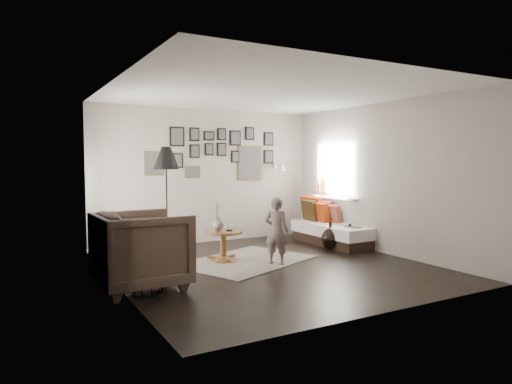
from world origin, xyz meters
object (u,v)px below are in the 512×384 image
daybed (331,230)px  magazine_basket (147,276)px  child (277,231)px  demijohn_small (350,239)px  pedestal_table (223,247)px  floor_lamp (166,162)px  vase (218,223)px  demijohn_large (330,239)px  armchair (142,250)px

daybed → magazine_basket: daybed is taller
child → demijohn_small: bearing=-114.8°
pedestal_table → magazine_basket: pedestal_table is taller
pedestal_table → magazine_basket: bearing=-143.4°
child → floor_lamp: bearing=7.2°
pedestal_table → floor_lamp: bearing=134.9°
floor_lamp → child: floor_lamp is taller
vase → demijohn_large: 2.22m
floor_lamp → child: 2.13m
vase → floor_lamp: (-0.61, 0.68, 0.95)m
child → daybed: bearing=-99.7°
pedestal_table → demijohn_small: bearing=-4.2°
pedestal_table → armchair: (-1.55, -0.92, 0.27)m
floor_lamp → demijohn_small: bearing=-15.6°
daybed → magazine_basket: (-4.00, -1.53, -0.06)m
demijohn_small → magazine_basket: bearing=-166.4°
demijohn_small → pedestal_table: bearing=175.8°
pedestal_table → daybed: size_ratio=0.34×
armchair → child: bearing=-84.1°
daybed → pedestal_table: bearing=-172.0°
daybed → child: 2.10m
armchair → magazine_basket: 0.36m
magazine_basket → demijohn_small: demijohn_small is taller
vase → armchair: bearing=-147.5°
armchair → floor_lamp: 2.12m
vase → armchair: 1.74m
daybed → demijohn_small: (-0.01, -0.56, -0.10)m
demijohn_large → demijohn_small: demijohn_large is taller
armchair → demijohn_small: armchair is taller
pedestal_table → daybed: daybed is taller
vase → daybed: (2.54, 0.36, -0.35)m
daybed → magazine_basket: size_ratio=4.30×
daybed → demijohn_large: size_ratio=3.70×
child → demijohn_large: bearing=-107.6°
floor_lamp → demijohn_large: floor_lamp is taller
vase → demijohn_small: vase is taller
vase → demijohn_small: bearing=-4.6°
armchair → demijohn_small: size_ratio=2.38×
daybed → armchair: 4.21m
pedestal_table → demijohn_small: 2.45m
vase → floor_lamp: floor_lamp is taller
demijohn_large → demijohn_small: bearing=-18.9°
vase → floor_lamp: 1.32m
magazine_basket → vase: bearing=38.6°
vase → demijohn_small: 2.57m
pedestal_table → demijohn_large: 2.09m
armchair → floor_lamp: (0.85, 1.61, 1.09)m
armchair → magazine_basket: armchair is taller
daybed → child: size_ratio=1.77×
demijohn_small → daybed: bearing=88.7°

